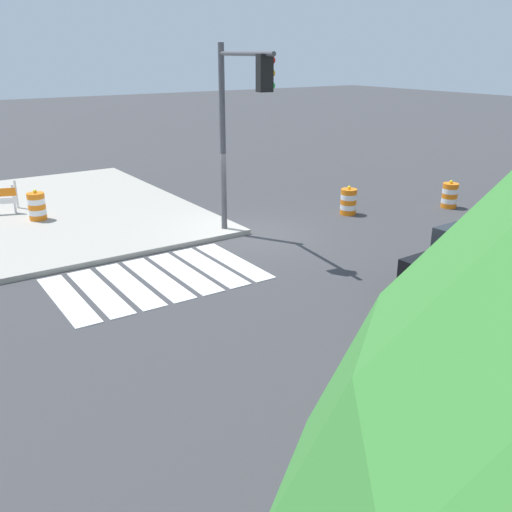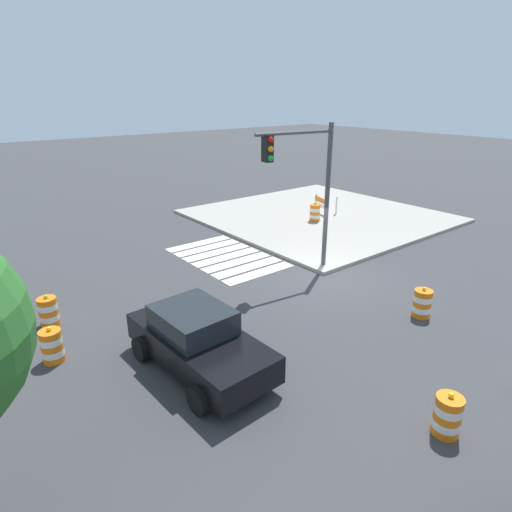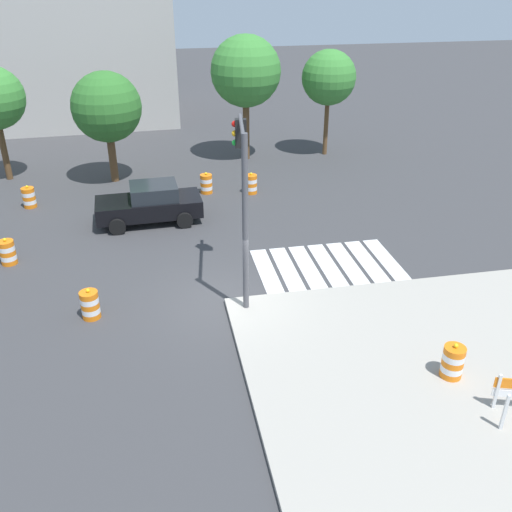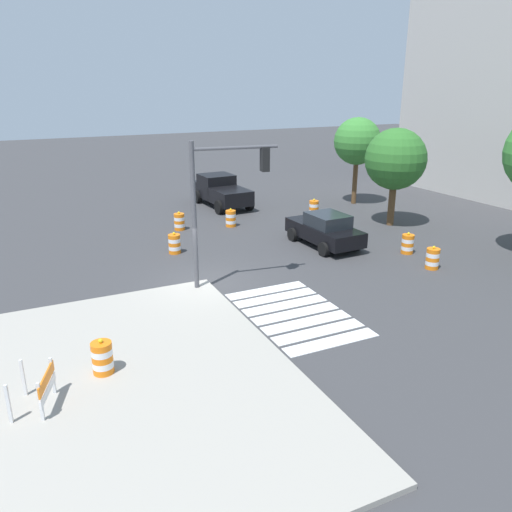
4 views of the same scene
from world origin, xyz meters
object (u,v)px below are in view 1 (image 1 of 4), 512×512
traffic_barrel_median_near (509,215)px  traffic_barrel_far_curb (450,195)px  sports_car (488,261)px  traffic_light_pole (239,109)px  traffic_barrel_near_corner (434,383)px  traffic_barrel_on_sidewalk (37,206)px  traffic_barrel_crosswalk_end (348,202)px

traffic_barrel_median_near → traffic_barrel_far_curb: 2.82m
sports_car → traffic_barrel_median_near: 5.88m
sports_car → traffic_light_pole: (2.84, -6.36, 3.10)m
sports_car → traffic_barrel_near_corner: bearing=27.1°
traffic_barrel_far_curb → traffic_light_pole: 9.26m
sports_car → traffic_barrel_on_sidewalk: bearing=-58.0°
traffic_barrel_median_near → traffic_barrel_on_sidewalk: 15.39m
sports_car → traffic_light_pole: 7.62m
traffic_barrel_median_near → sports_car: bearing=28.4°
traffic_barrel_near_corner → traffic_barrel_on_sidewalk: bearing=-79.4°
traffic_barrel_near_corner → traffic_barrel_on_sidewalk: (2.64, -14.16, 0.15)m
traffic_barrel_median_near → traffic_barrel_far_curb: same height
traffic_barrel_near_corner → traffic_barrel_crosswalk_end: size_ratio=1.00×
traffic_barrel_crosswalk_end → traffic_barrel_median_near: size_ratio=1.00×
traffic_barrel_near_corner → traffic_barrel_crosswalk_end: (-6.73, -9.35, 0.00)m
traffic_barrel_far_curb → traffic_barrel_near_corner: bearing=37.4°
sports_car → traffic_light_pole: traffic_light_pole is taller
traffic_light_pole → traffic_barrel_median_near: bearing=156.0°
traffic_barrel_far_curb → sports_car: bearing=44.3°
traffic_barrel_median_near → traffic_barrel_on_sidewalk: (12.52, -8.96, 0.15)m
traffic_barrel_median_near → traffic_barrel_on_sidewalk: size_ratio=1.00×
traffic_barrel_near_corner → traffic_barrel_median_near: (-9.88, -5.20, 0.00)m
sports_car → traffic_barrel_crosswalk_end: 7.24m
sports_car → traffic_light_pole: bearing=-65.9°
traffic_barrel_near_corner → traffic_barrel_crosswalk_end: bearing=-125.7°
traffic_barrel_near_corner → traffic_barrel_median_near: same height
traffic_barrel_median_near → traffic_barrel_on_sidewalk: bearing=-35.6°
traffic_barrel_near_corner → traffic_barrel_median_near: size_ratio=1.00×
traffic_barrel_near_corner → traffic_barrel_on_sidewalk: 14.40m
traffic_barrel_near_corner → traffic_barrel_far_curb: 13.12m
traffic_barrel_median_near → traffic_barrel_on_sidewalk: traffic_barrel_on_sidewalk is taller
traffic_barrel_far_curb → traffic_barrel_crosswalk_end: bearing=-20.5°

